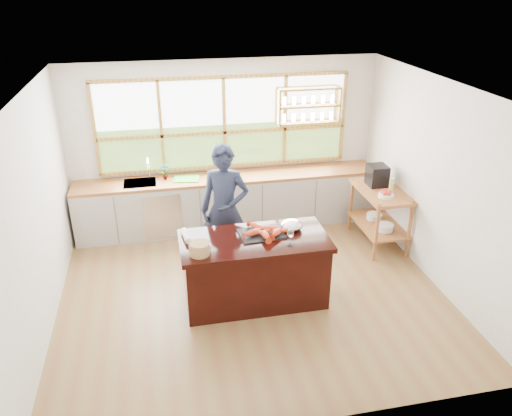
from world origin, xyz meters
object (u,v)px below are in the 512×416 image
object	(u,v)px
espresso_machine	(377,175)
wicker_basket	(200,249)
island	(254,269)
cook	(225,210)

from	to	relation	value
espresso_machine	wicker_basket	bearing A→B (deg)	-151.16
espresso_machine	island	bearing A→B (deg)	-148.51
island	wicker_basket	world-z (taller)	wicker_basket
cook	espresso_machine	xyz separation A→B (m)	(2.43, 0.46, 0.13)
island	espresso_machine	distance (m)	2.62
cook	wicker_basket	xyz separation A→B (m)	(-0.45, -1.09, 0.05)
espresso_machine	wicker_basket	distance (m)	3.28
espresso_machine	cook	bearing A→B (deg)	-168.68
cook	espresso_machine	bearing A→B (deg)	29.95
island	wicker_basket	bearing A→B (deg)	-160.94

